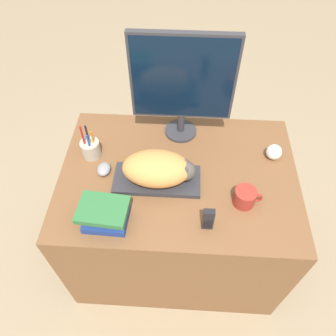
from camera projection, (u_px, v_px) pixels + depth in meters
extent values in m
plane|color=#998466|center=(173.00, 309.00, 1.89)|extent=(12.00, 12.00, 0.00)
cube|color=brown|center=(177.00, 216.00, 1.84)|extent=(1.12, 0.79, 0.77)
cube|color=#2D2D33|center=(157.00, 180.00, 1.51)|extent=(0.40, 0.17, 0.02)
ellipsoid|color=#D18C47|center=(156.00, 168.00, 1.44)|extent=(0.31, 0.19, 0.14)
sphere|color=#4C4742|center=(186.00, 171.00, 1.44)|extent=(0.09, 0.09, 0.09)
cone|color=#4C4742|center=(186.00, 169.00, 1.40)|extent=(0.03, 0.03, 0.04)
cone|color=#4C4742|center=(186.00, 161.00, 1.42)|extent=(0.03, 0.03, 0.04)
cylinder|color=#333338|center=(181.00, 131.00, 1.72)|extent=(0.16, 0.16, 0.02)
cylinder|color=#333338|center=(181.00, 122.00, 1.66)|extent=(0.04, 0.04, 0.12)
cube|color=#333338|center=(183.00, 78.00, 1.46)|extent=(0.48, 0.03, 0.43)
cube|color=black|center=(183.00, 79.00, 1.45)|extent=(0.45, 0.01, 0.41)
ellipsoid|color=gray|center=(104.00, 169.00, 1.54)|extent=(0.06, 0.08, 0.04)
cylinder|color=#9E2D23|center=(245.00, 197.00, 1.41)|extent=(0.10, 0.10, 0.08)
torus|color=#9E2D23|center=(256.00, 198.00, 1.41)|extent=(0.06, 0.01, 0.06)
cylinder|color=#B2A893|center=(91.00, 149.00, 1.59)|extent=(0.09, 0.09, 0.09)
cylinder|color=orange|center=(93.00, 141.00, 1.55)|extent=(0.01, 0.01, 0.12)
cylinder|color=black|center=(88.00, 137.00, 1.55)|extent=(0.01, 0.01, 0.14)
cylinder|color=#B21E1E|center=(83.00, 139.00, 1.53)|extent=(0.01, 0.01, 0.16)
cylinder|color=#1E47B2|center=(89.00, 145.00, 1.53)|extent=(0.01, 0.01, 0.12)
sphere|color=silver|center=(274.00, 152.00, 1.58)|extent=(0.08, 0.08, 0.08)
cube|color=black|center=(208.00, 219.00, 1.32)|extent=(0.05, 0.03, 0.12)
cube|color=black|center=(208.00, 224.00, 1.33)|extent=(0.03, 0.00, 0.05)
cube|color=navy|center=(106.00, 220.00, 1.37)|extent=(0.19, 0.14, 0.03)
cube|color=navy|center=(109.00, 213.00, 1.35)|extent=(0.17, 0.13, 0.04)
cube|color=#2D6B38|center=(103.00, 210.00, 1.31)|extent=(0.21, 0.16, 0.03)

